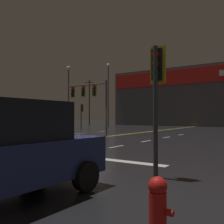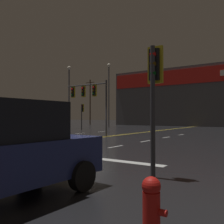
{
  "view_description": "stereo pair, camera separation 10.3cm",
  "coord_description": "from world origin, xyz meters",
  "px_view_note": "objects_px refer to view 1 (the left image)",
  "views": [
    {
      "loc": [
        11.48,
        -14.81,
        1.57
      ],
      "look_at": [
        0.0,
        2.63,
        2.0
      ],
      "focal_mm": 40.0,
      "sensor_mm": 36.0,
      "label": 1
    },
    {
      "loc": [
        11.57,
        -14.75,
        1.57
      ],
      "look_at": [
        0.0,
        2.63,
        2.0
      ],
      "focal_mm": 40.0,
      "sensor_mm": 36.0,
      "label": 2
    }
  ],
  "objects_px": {
    "streetlight_far_left": "(68,88)",
    "traffic_signal_median": "(88,94)",
    "traffic_signal_corner_southeast": "(157,80)",
    "fire_hydrant": "(158,203)",
    "traffic_signal_corner_northwest": "(82,111)",
    "streetlight_far_right": "(108,87)"
  },
  "relations": [
    {
      "from": "streetlight_far_left",
      "to": "traffic_signal_median",
      "type": "bearing_deg",
      "value": -40.18
    },
    {
      "from": "traffic_signal_corner_southeast",
      "to": "fire_hydrant",
      "type": "bearing_deg",
      "value": -66.78
    },
    {
      "from": "streetlight_far_left",
      "to": "fire_hydrant",
      "type": "relative_size",
      "value": 11.64
    },
    {
      "from": "traffic_signal_corner_northwest",
      "to": "streetlight_far_left",
      "type": "height_order",
      "value": "streetlight_far_left"
    },
    {
      "from": "traffic_signal_median",
      "to": "streetlight_far_left",
      "type": "xyz_separation_m",
      "value": [
        -11.07,
        9.35,
        2.13
      ]
    },
    {
      "from": "traffic_signal_median",
      "to": "streetlight_far_right",
      "type": "distance_m",
      "value": 17.67
    },
    {
      "from": "fire_hydrant",
      "to": "traffic_signal_median",
      "type": "bearing_deg",
      "value": 131.9
    },
    {
      "from": "traffic_signal_corner_southeast",
      "to": "fire_hydrant",
      "type": "height_order",
      "value": "traffic_signal_corner_southeast"
    },
    {
      "from": "streetlight_far_left",
      "to": "traffic_signal_corner_northwest",
      "type": "bearing_deg",
      "value": -24.98
    },
    {
      "from": "traffic_signal_median",
      "to": "fire_hydrant",
      "type": "relative_size",
      "value": 6.07
    },
    {
      "from": "streetlight_far_left",
      "to": "streetlight_far_right",
      "type": "height_order",
      "value": "streetlight_far_right"
    },
    {
      "from": "traffic_signal_corner_northwest",
      "to": "streetlight_far_left",
      "type": "distance_m",
      "value": 5.56
    },
    {
      "from": "streetlight_far_left",
      "to": "fire_hydrant",
      "type": "distance_m",
      "value": 32.94
    },
    {
      "from": "traffic_signal_corner_northwest",
      "to": "streetlight_far_left",
      "type": "relative_size",
      "value": 0.37
    },
    {
      "from": "streetlight_far_right",
      "to": "fire_hydrant",
      "type": "xyz_separation_m",
      "value": [
        20.42,
        -28.81,
        -5.9
      ]
    },
    {
      "from": "traffic_signal_median",
      "to": "traffic_signal_corner_northwest",
      "type": "bearing_deg",
      "value": 133.27
    },
    {
      "from": "traffic_signal_median",
      "to": "fire_hydrant",
      "type": "bearing_deg",
      "value": -48.1
    },
    {
      "from": "streetlight_far_right",
      "to": "fire_hydrant",
      "type": "relative_size",
      "value": 13.12
    },
    {
      "from": "traffic_signal_median",
      "to": "fire_hydrant",
      "type": "xyz_separation_m",
      "value": [
        12.09,
        -13.47,
        -3.16
      ]
    },
    {
      "from": "streetlight_far_right",
      "to": "traffic_signal_median",
      "type": "bearing_deg",
      "value": -61.49
    },
    {
      "from": "streetlight_far_right",
      "to": "fire_hydrant",
      "type": "bearing_deg",
      "value": -54.67
    },
    {
      "from": "traffic_signal_median",
      "to": "streetlight_far_right",
      "type": "relative_size",
      "value": 0.46
    }
  ]
}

